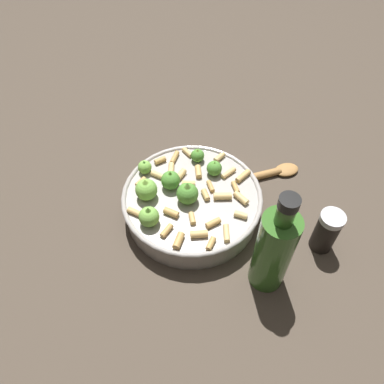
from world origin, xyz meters
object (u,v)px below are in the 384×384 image
cooking_pan (191,201)px  olive_oil_bottle (274,250)px  wooden_spoon (258,176)px  pepper_shaker (326,231)px

cooking_pan → olive_oil_bottle: size_ratio=1.20×
olive_oil_bottle → cooking_pan: bearing=-130.2°
olive_oil_bottle → wooden_spoon: size_ratio=1.07×
cooking_pan → pepper_shaker: size_ratio=2.91×
pepper_shaker → olive_oil_bottle: bearing=-52.6°
olive_oil_bottle → pepper_shaker: bearing=127.4°
cooking_pan → pepper_shaker: bearing=79.2°
cooking_pan → pepper_shaker: (0.05, 0.24, 0.01)m
olive_oil_bottle → wooden_spoon: bearing=-176.0°
pepper_shaker → wooden_spoon: pepper_shaker is taller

